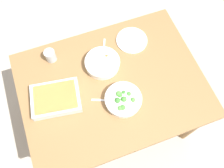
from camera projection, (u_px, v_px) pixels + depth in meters
The scene contains 9 objects.
ground_plane at pixel (112, 116), 2.25m from camera, with size 6.00×6.00×0.00m, color #B2A899.
dining_table at pixel (112, 89), 1.65m from camera, with size 1.20×0.90×0.74m.
stew_bowl at pixel (102, 63), 1.60m from camera, with size 0.24×0.24×0.06m.
broccoli_bowl at pixel (123, 99), 1.49m from camera, with size 0.23×0.23×0.07m.
baking_dish at pixel (56, 98), 1.49m from camera, with size 0.33×0.26×0.06m.
drink_cup at pixel (51, 56), 1.61m from camera, with size 0.07×0.07×0.08m.
side_plate at pixel (132, 40), 1.70m from camera, with size 0.22×0.22×0.01m, color white.
spoon_by_stew at pixel (103, 52), 1.66m from camera, with size 0.09×0.17×0.01m.
spoon_by_broccoli at pixel (109, 100), 1.52m from camera, with size 0.17×0.08×0.01m.
Camera 1 is at (-0.22, -0.60, 2.17)m, focal length 38.40 mm.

